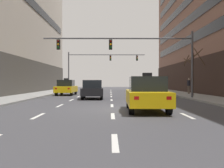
% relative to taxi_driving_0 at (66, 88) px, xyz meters
% --- Properties ---
extents(ground_plane, '(120.00, 120.00, 0.00)m').
position_rel_taxi_driving_0_xyz_m(ground_plane, '(4.86, -14.75, -0.81)').
color(ground_plane, '#424247').
extents(lane_stripe_l1_s3, '(0.16, 2.00, 0.01)m').
position_rel_taxi_driving_0_xyz_m(lane_stripe_l1_s3, '(1.67, -17.75, -0.81)').
color(lane_stripe_l1_s3, silver).
rests_on(lane_stripe_l1_s3, ground).
extents(lane_stripe_l1_s4, '(0.16, 2.00, 0.01)m').
position_rel_taxi_driving_0_xyz_m(lane_stripe_l1_s4, '(1.67, -12.75, -0.81)').
color(lane_stripe_l1_s4, silver).
rests_on(lane_stripe_l1_s4, ground).
extents(lane_stripe_l1_s5, '(0.16, 2.00, 0.01)m').
position_rel_taxi_driving_0_xyz_m(lane_stripe_l1_s5, '(1.67, -7.75, -0.81)').
color(lane_stripe_l1_s5, silver).
rests_on(lane_stripe_l1_s5, ground).
extents(lane_stripe_l1_s6, '(0.16, 2.00, 0.01)m').
position_rel_taxi_driving_0_xyz_m(lane_stripe_l1_s6, '(1.67, -2.75, -0.81)').
color(lane_stripe_l1_s6, silver).
rests_on(lane_stripe_l1_s6, ground).
extents(lane_stripe_l1_s7, '(0.16, 2.00, 0.01)m').
position_rel_taxi_driving_0_xyz_m(lane_stripe_l1_s7, '(1.67, 2.25, -0.81)').
color(lane_stripe_l1_s7, silver).
rests_on(lane_stripe_l1_s7, ground).
extents(lane_stripe_l1_s8, '(0.16, 2.00, 0.01)m').
position_rel_taxi_driving_0_xyz_m(lane_stripe_l1_s8, '(1.67, 7.25, -0.81)').
color(lane_stripe_l1_s8, silver).
rests_on(lane_stripe_l1_s8, ground).
extents(lane_stripe_l1_s9, '(0.16, 2.00, 0.01)m').
position_rel_taxi_driving_0_xyz_m(lane_stripe_l1_s9, '(1.67, 12.25, -0.81)').
color(lane_stripe_l1_s9, silver).
rests_on(lane_stripe_l1_s9, ground).
extents(lane_stripe_l1_s10, '(0.16, 2.00, 0.01)m').
position_rel_taxi_driving_0_xyz_m(lane_stripe_l1_s10, '(1.67, 17.25, -0.81)').
color(lane_stripe_l1_s10, silver).
rests_on(lane_stripe_l1_s10, ground).
extents(lane_stripe_l2_s2, '(0.16, 2.00, 0.01)m').
position_rel_taxi_driving_0_xyz_m(lane_stripe_l2_s2, '(4.86, -22.75, -0.81)').
color(lane_stripe_l2_s2, silver).
rests_on(lane_stripe_l2_s2, ground).
extents(lane_stripe_l2_s3, '(0.16, 2.00, 0.01)m').
position_rel_taxi_driving_0_xyz_m(lane_stripe_l2_s3, '(4.86, -17.75, -0.81)').
color(lane_stripe_l2_s3, silver).
rests_on(lane_stripe_l2_s3, ground).
extents(lane_stripe_l2_s4, '(0.16, 2.00, 0.01)m').
position_rel_taxi_driving_0_xyz_m(lane_stripe_l2_s4, '(4.86, -12.75, -0.81)').
color(lane_stripe_l2_s4, silver).
rests_on(lane_stripe_l2_s4, ground).
extents(lane_stripe_l2_s5, '(0.16, 2.00, 0.01)m').
position_rel_taxi_driving_0_xyz_m(lane_stripe_l2_s5, '(4.86, -7.75, -0.81)').
color(lane_stripe_l2_s5, silver).
rests_on(lane_stripe_l2_s5, ground).
extents(lane_stripe_l2_s6, '(0.16, 2.00, 0.01)m').
position_rel_taxi_driving_0_xyz_m(lane_stripe_l2_s6, '(4.86, -2.75, -0.81)').
color(lane_stripe_l2_s6, silver).
rests_on(lane_stripe_l2_s6, ground).
extents(lane_stripe_l2_s7, '(0.16, 2.00, 0.01)m').
position_rel_taxi_driving_0_xyz_m(lane_stripe_l2_s7, '(4.86, 2.25, -0.81)').
color(lane_stripe_l2_s7, silver).
rests_on(lane_stripe_l2_s7, ground).
extents(lane_stripe_l2_s8, '(0.16, 2.00, 0.01)m').
position_rel_taxi_driving_0_xyz_m(lane_stripe_l2_s8, '(4.86, 7.25, -0.81)').
color(lane_stripe_l2_s8, silver).
rests_on(lane_stripe_l2_s8, ground).
extents(lane_stripe_l2_s9, '(0.16, 2.00, 0.01)m').
position_rel_taxi_driving_0_xyz_m(lane_stripe_l2_s9, '(4.86, 12.25, -0.81)').
color(lane_stripe_l2_s9, silver).
rests_on(lane_stripe_l2_s9, ground).
extents(lane_stripe_l2_s10, '(0.16, 2.00, 0.01)m').
position_rel_taxi_driving_0_xyz_m(lane_stripe_l2_s10, '(4.86, 17.25, -0.81)').
color(lane_stripe_l2_s10, silver).
rests_on(lane_stripe_l2_s10, ground).
extents(lane_stripe_l3_s3, '(0.16, 2.00, 0.01)m').
position_rel_taxi_driving_0_xyz_m(lane_stripe_l3_s3, '(8.06, -17.75, -0.81)').
color(lane_stripe_l3_s3, silver).
rests_on(lane_stripe_l3_s3, ground).
extents(lane_stripe_l3_s4, '(0.16, 2.00, 0.01)m').
position_rel_taxi_driving_0_xyz_m(lane_stripe_l3_s4, '(8.06, -12.75, -0.81)').
color(lane_stripe_l3_s4, silver).
rests_on(lane_stripe_l3_s4, ground).
extents(lane_stripe_l3_s5, '(0.16, 2.00, 0.01)m').
position_rel_taxi_driving_0_xyz_m(lane_stripe_l3_s5, '(8.06, -7.75, -0.81)').
color(lane_stripe_l3_s5, silver).
rests_on(lane_stripe_l3_s5, ground).
extents(lane_stripe_l3_s6, '(0.16, 2.00, 0.01)m').
position_rel_taxi_driving_0_xyz_m(lane_stripe_l3_s6, '(8.06, -2.75, -0.81)').
color(lane_stripe_l3_s6, silver).
rests_on(lane_stripe_l3_s6, ground).
extents(lane_stripe_l3_s7, '(0.16, 2.00, 0.01)m').
position_rel_taxi_driving_0_xyz_m(lane_stripe_l3_s7, '(8.06, 2.25, -0.81)').
color(lane_stripe_l3_s7, silver).
rests_on(lane_stripe_l3_s7, ground).
extents(lane_stripe_l3_s8, '(0.16, 2.00, 0.01)m').
position_rel_taxi_driving_0_xyz_m(lane_stripe_l3_s8, '(8.06, 7.25, -0.81)').
color(lane_stripe_l3_s8, silver).
rests_on(lane_stripe_l3_s8, ground).
extents(lane_stripe_l3_s9, '(0.16, 2.00, 0.01)m').
position_rel_taxi_driving_0_xyz_m(lane_stripe_l3_s9, '(8.06, 12.25, -0.81)').
color(lane_stripe_l3_s9, silver).
rests_on(lane_stripe_l3_s9, ground).
extents(lane_stripe_l3_s10, '(0.16, 2.00, 0.01)m').
position_rel_taxi_driving_0_xyz_m(lane_stripe_l3_s10, '(8.06, 17.25, -0.81)').
color(lane_stripe_l3_s10, silver).
rests_on(lane_stripe_l3_s10, ground).
extents(taxi_driving_0, '(1.95, 4.45, 1.83)m').
position_rel_taxi_driving_0_xyz_m(taxi_driving_0, '(0.00, 0.00, 0.00)').
color(taxi_driving_0, black).
rests_on(taxi_driving_0, ground).
extents(taxi_driving_1, '(2.04, 4.63, 1.91)m').
position_rel_taxi_driving_0_xyz_m(taxi_driving_1, '(6.57, -15.94, 0.03)').
color(taxi_driving_1, black).
rests_on(taxi_driving_1, ground).
extents(car_driving_2, '(1.94, 4.32, 1.60)m').
position_rel_taxi_driving_0_xyz_m(car_driving_2, '(3.25, -6.28, -0.03)').
color(car_driving_2, black).
rests_on(car_driving_2, ground).
extents(traffic_signal_0, '(12.58, 0.34, 5.57)m').
position_rel_taxi_driving_0_xyz_m(traffic_signal_0, '(6.86, -6.61, 3.35)').
color(traffic_signal_0, '#4C4C51').
rests_on(traffic_signal_0, sidewalk_right).
extents(traffic_signal_1, '(12.33, 0.35, 6.09)m').
position_rel_taxi_driving_0_xyz_m(traffic_signal_1, '(2.61, 14.28, 3.83)').
color(traffic_signal_1, '#4C4C51').
rests_on(traffic_signal_1, sidewalk_left).
extents(street_tree_0, '(2.00, 2.15, 4.49)m').
position_rel_taxi_driving_0_xyz_m(street_tree_0, '(12.61, -3.62, 1.67)').
color(street_tree_0, '#4C3823').
rests_on(street_tree_0, sidewalk_right).
extents(pedestrian_0, '(0.30, 0.51, 1.70)m').
position_rel_taxi_driving_0_xyz_m(pedestrian_0, '(13.36, 0.22, 0.31)').
color(pedestrian_0, brown).
rests_on(pedestrian_0, sidewalk_right).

